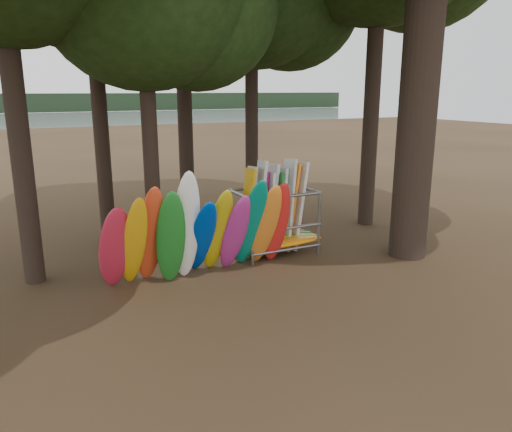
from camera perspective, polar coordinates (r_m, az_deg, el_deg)
name	(u,v)px	position (r m, az deg, el deg)	size (l,w,h in m)	color
ground	(267,283)	(12.95, 1.23, -7.70)	(120.00, 120.00, 0.00)	#47331E
lake	(52,128)	(71.00, -22.31, 9.31)	(160.00, 160.00, 0.00)	gray
far_shore	(29,103)	(120.78, -24.48, 11.68)	(160.00, 4.00, 4.00)	black
kayak_row	(204,233)	(12.93, -6.00, -1.92)	(5.26, 1.98, 3.11)	red
storage_rack	(274,222)	(15.08, 2.05, -0.73)	(2.90, 1.53, 2.86)	slate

